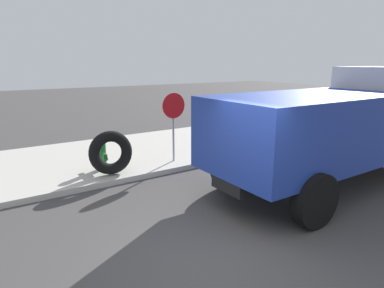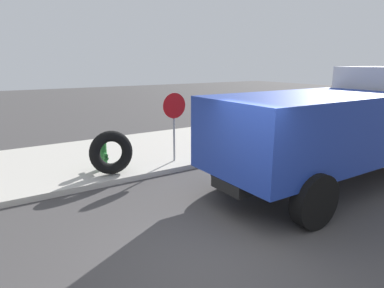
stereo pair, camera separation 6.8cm
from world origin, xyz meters
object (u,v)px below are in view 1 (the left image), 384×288
object	(u,v)px
loose_tire	(111,153)
dump_truck_blue	(339,123)
fire_hydrant	(102,152)
stop_sign	(174,114)

from	to	relation	value
loose_tire	dump_truck_blue	size ratio (longest dim) A/B	0.17
fire_hydrant	dump_truck_blue	size ratio (longest dim) A/B	0.13
stop_sign	dump_truck_blue	size ratio (longest dim) A/B	0.30
dump_truck_blue	loose_tire	bearing A→B (deg)	143.21
loose_tire	dump_truck_blue	distance (m)	6.01
fire_hydrant	loose_tire	distance (m)	0.58
fire_hydrant	stop_sign	xyz separation A→B (m)	(2.10, -0.44, 0.96)
fire_hydrant	dump_truck_blue	xyz separation A→B (m)	(4.81, -4.13, 0.97)
fire_hydrant	loose_tire	size ratio (longest dim) A/B	0.78
loose_tire	stop_sign	bearing A→B (deg)	3.52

